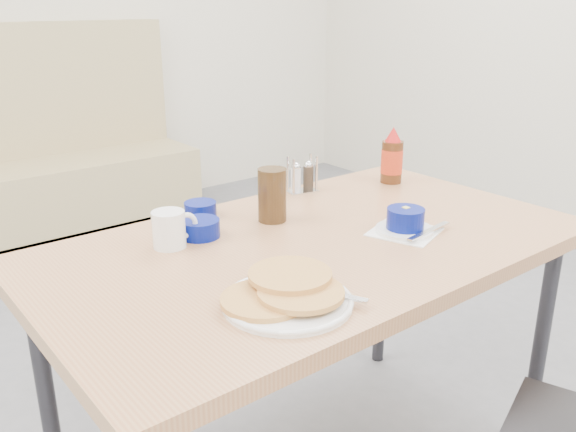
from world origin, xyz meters
TOP-DOWN VIEW (x-y plane):
  - booth_bench at (0.00, 2.78)m, footprint 1.90×0.56m
  - dining_table at (0.00, 0.25)m, footprint 1.40×0.80m
  - pancake_plate at (-0.27, 0.03)m, footprint 0.26×0.26m
  - coffee_mug at (-0.31, 0.44)m, footprint 0.12×0.08m
  - grits_setting at (0.22, 0.14)m, footprint 0.22×0.21m
  - creamer_bowl at (-0.22, 0.45)m, footprint 0.10×0.10m
  - butter_bowl at (-0.13, 0.59)m, footprint 0.09×0.09m
  - amber_tumbler at (0.00, 0.43)m, footprint 0.09×0.09m
  - condiment_caddy at (0.24, 0.59)m, footprint 0.11×0.07m
  - syrup_bottle at (0.54, 0.49)m, footprint 0.07×0.07m

SIDE VIEW (x-z plane):
  - booth_bench at x=0.00m, z-range -0.26..0.96m
  - dining_table at x=0.00m, z-range 0.32..1.08m
  - pancake_plate at x=-0.27m, z-range 0.76..0.80m
  - butter_bowl at x=-0.13m, z-range 0.76..0.80m
  - creamer_bowl at x=-0.22m, z-range 0.76..0.81m
  - grits_setting at x=0.22m, z-range 0.75..0.82m
  - condiment_caddy at x=0.24m, z-range 0.74..0.86m
  - coffee_mug at x=-0.31m, z-range 0.76..0.85m
  - amber_tumbler at x=0.00m, z-range 0.76..0.91m
  - syrup_bottle at x=0.54m, z-range 0.75..0.93m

